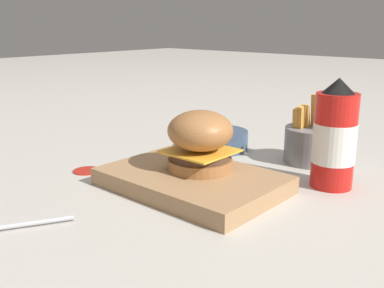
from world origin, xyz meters
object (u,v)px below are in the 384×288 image
at_px(ketchup_bottle, 334,138).
at_px(burger, 200,140).
at_px(serving_board, 192,181).
at_px(side_bowl, 219,139).
at_px(fries_basket, 311,143).

bearing_deg(ketchup_bottle, burger, 40.20).
bearing_deg(ketchup_bottle, serving_board, 44.39).
height_order(burger, ketchup_bottle, ketchup_bottle).
xyz_separation_m(serving_board, side_bowl, (0.12, -0.22, 0.01)).
xyz_separation_m(ketchup_bottle, fries_basket, (0.09, -0.10, -0.05)).
bearing_deg(burger, ketchup_bottle, -139.80).
distance_m(burger, side_bowl, 0.24).
bearing_deg(serving_board, burger, -87.47).
distance_m(serving_board, side_bowl, 0.25).
bearing_deg(serving_board, ketchup_bottle, -135.61).
bearing_deg(side_bowl, serving_board, 117.96).
relative_size(burger, side_bowl, 0.86).
distance_m(burger, fries_basket, 0.27).
height_order(burger, fries_basket, fries_basket).
bearing_deg(fries_basket, burger, 72.09).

